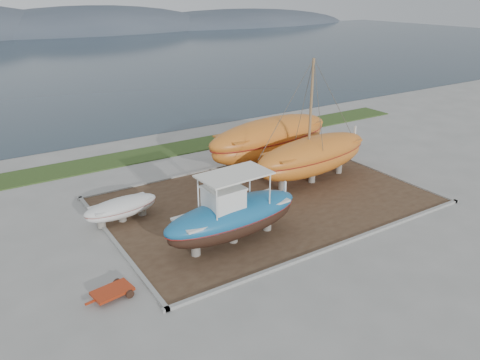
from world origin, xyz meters
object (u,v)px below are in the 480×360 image
orange_bare_hull (270,144)px  red_trailer (113,293)px  orange_sailboat (315,123)px  white_dinghy (122,210)px  blue_caique (233,209)px

orange_bare_hull → red_trailer: bearing=-155.9°
orange_sailboat → orange_bare_hull: (-0.63, 3.69, -2.22)m
white_dinghy → orange_bare_hull: (11.40, 2.36, 1.06)m
orange_sailboat → red_trailer: 15.85m
blue_caique → orange_sailboat: 9.29m
orange_sailboat → red_trailer: (-14.62, -4.80, -3.78)m
orange_bare_hull → red_trailer: size_ratio=4.36×
blue_caique → white_dinghy: (-3.79, 5.07, -1.16)m
white_dinghy → red_trailer: (-2.59, -6.13, -0.50)m
white_dinghy → red_trailer: bearing=-118.8°
blue_caique → white_dinghy: bearing=123.7°
blue_caique → red_trailer: 6.68m
white_dinghy → orange_sailboat: size_ratio=0.45×
white_dinghy → orange_bare_hull: orange_bare_hull is taller
orange_sailboat → orange_bare_hull: 4.36m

